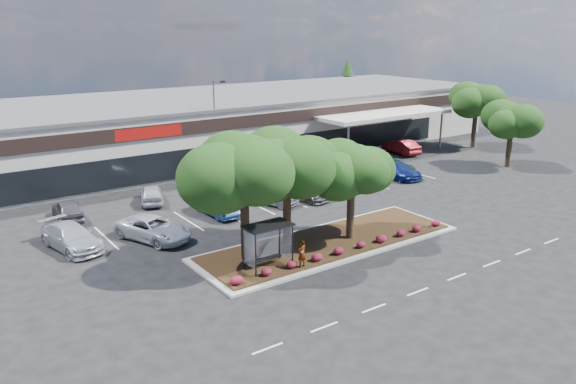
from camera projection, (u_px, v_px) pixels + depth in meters
ground at (396, 257)px, 34.43m from camera, size 160.00×160.00×0.00m
retail_store at (168, 128)px, 60.16m from camera, size 80.40×25.20×6.25m
landscape_island at (329, 243)px, 36.43m from camera, size 18.00×6.00×0.26m
lane_markings at (295, 213)px, 42.53m from camera, size 33.12×20.06×0.01m
shrub_row at (351, 247)px, 34.67m from camera, size 17.00×0.80×0.50m
bus_shelter at (267, 233)px, 31.95m from camera, size 2.75×1.55×2.59m
island_tree_west at (244, 196)px, 32.35m from camera, size 7.20×7.20×7.89m
island_tree_mid at (287, 188)px, 34.91m from camera, size 6.60×6.60×7.32m
island_tree_east at (351, 190)px, 36.06m from camera, size 5.80×5.80×6.50m
tree_east_near at (510, 135)px, 55.70m from camera, size 5.60×5.60×6.51m
tree_east_far at (475, 115)px, 64.57m from camera, size 6.40×6.40×7.62m
conifer_north_east at (347, 88)px, 86.42m from camera, size 3.96×3.96×9.00m
person_waiting at (302, 254)px, 32.18m from camera, size 0.66×0.48×1.66m
light_pole at (216, 134)px, 52.76m from camera, size 1.40×0.80×8.93m
car_0 at (71, 237)px, 35.54m from camera, size 3.24×5.74×1.57m
car_1 at (153, 229)px, 37.10m from camera, size 4.40×6.03×1.52m
car_2 at (217, 205)px, 42.02m from camera, size 1.87×4.79×1.55m
car_3 at (271, 194)px, 44.62m from camera, size 3.44×4.94×1.56m
car_4 at (306, 181)px, 48.44m from camera, size 3.91×5.97×1.61m
car_5 at (302, 190)px, 45.95m from camera, size 2.99×5.30×1.45m
car_6 at (393, 170)px, 52.07m from camera, size 2.48×4.81×1.57m
car_7 at (398, 170)px, 52.43m from camera, size 2.31×5.11×1.45m
car_8 at (392, 165)px, 54.35m from camera, size 3.52×5.13×1.38m
car_9 at (68, 210)px, 40.90m from camera, size 2.12×4.55×1.51m
car_10 at (151, 194)px, 44.88m from camera, size 3.04×4.65×1.47m
car_11 at (210, 174)px, 50.56m from camera, size 2.93×5.80×1.61m
car_12 at (250, 173)px, 51.12m from camera, size 2.38×5.27×1.50m
car_13 at (274, 169)px, 52.78m from camera, size 1.99×4.39×1.46m
car_14 at (320, 168)px, 53.49m from camera, size 2.25×4.83×1.34m
car_15 at (306, 159)px, 56.21m from camera, size 4.04×6.05×1.63m
car_16 at (365, 160)px, 56.05m from camera, size 2.51×4.65×1.50m
car_17 at (401, 147)px, 62.20m from camera, size 2.28×5.09×1.62m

